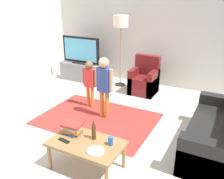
# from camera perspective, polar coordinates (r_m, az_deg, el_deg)

# --- Properties ---
(ground) EXTENTS (7.80, 7.80, 0.00)m
(ground) POSITION_cam_1_polar(r_m,az_deg,el_deg) (4.33, -3.77, -10.63)
(ground) COLOR beige
(wall_back) EXTENTS (6.00, 0.12, 2.70)m
(wall_back) POSITION_cam_1_polar(r_m,az_deg,el_deg) (6.48, 10.21, 12.77)
(wall_back) COLOR silver
(wall_back) RESTS_ON ground
(area_rug) EXTENTS (2.20, 1.60, 0.01)m
(area_rug) POSITION_cam_1_polar(r_m,az_deg,el_deg) (4.87, -3.45, -6.71)
(area_rug) COLOR #9E2D28
(area_rug) RESTS_ON ground
(tv_stand) EXTENTS (1.20, 0.44, 0.50)m
(tv_stand) POSITION_cam_1_polar(r_m,az_deg,el_deg) (6.91, -6.85, 4.07)
(tv_stand) COLOR slate
(tv_stand) RESTS_ON ground
(tv) EXTENTS (1.10, 0.28, 0.71)m
(tv) POSITION_cam_1_polar(r_m,az_deg,el_deg) (6.74, -7.18, 8.92)
(tv) COLOR black
(tv) RESTS_ON tv_stand
(couch) EXTENTS (0.80, 1.80, 0.86)m
(couch) POSITION_cam_1_polar(r_m,az_deg,el_deg) (4.17, 24.01, -9.45)
(couch) COLOR black
(couch) RESTS_ON ground
(armchair) EXTENTS (0.60, 0.60, 0.90)m
(armchair) POSITION_cam_1_polar(r_m,az_deg,el_deg) (6.05, 7.49, 1.99)
(armchair) COLOR maroon
(armchair) RESTS_ON ground
(floor_lamp) EXTENTS (0.36, 0.36, 1.78)m
(floor_lamp) POSITION_cam_1_polar(r_m,az_deg,el_deg) (6.22, 2.04, 14.54)
(floor_lamp) COLOR #262626
(floor_lamp) RESTS_ON ground
(child_near_tv) EXTENTS (0.34, 0.16, 1.00)m
(child_near_tv) POSITION_cam_1_polar(r_m,az_deg,el_deg) (5.16, -5.17, 2.20)
(child_near_tv) COLOR orange
(child_near_tv) RESTS_ON ground
(child_center) EXTENTS (0.40, 0.19, 1.20)m
(child_center) POSITION_cam_1_polar(r_m,az_deg,el_deg) (4.65, -1.82, 1.65)
(child_center) COLOR orange
(child_center) RESTS_ON ground
(coffee_table) EXTENTS (1.00, 0.60, 0.42)m
(coffee_table) POSITION_cam_1_polar(r_m,az_deg,el_deg) (3.46, -5.93, -12.62)
(coffee_table) COLOR olive
(coffee_table) RESTS_ON ground
(book_stack) EXTENTS (0.31, 0.25, 0.16)m
(book_stack) POSITION_cam_1_polar(r_m,az_deg,el_deg) (3.61, -9.16, -8.70)
(book_stack) COLOR #334CA5
(book_stack) RESTS_ON coffee_table
(bottle) EXTENTS (0.06, 0.06, 0.28)m
(bottle) POSITION_cam_1_polar(r_m,az_deg,el_deg) (3.43, -4.21, -9.57)
(bottle) COLOR #4C3319
(bottle) RESTS_ON coffee_table
(tv_remote) EXTENTS (0.18, 0.07, 0.02)m
(tv_remote) POSITION_cam_1_polar(r_m,az_deg,el_deg) (3.49, -10.99, -11.44)
(tv_remote) COLOR black
(tv_remote) RESTS_ON coffee_table
(soda_can) EXTENTS (0.07, 0.07, 0.12)m
(soda_can) POSITION_cam_1_polar(r_m,az_deg,el_deg) (3.33, -0.33, -11.74)
(soda_can) COLOR #2659B2
(soda_can) RESTS_ON coffee_table
(plate) EXTENTS (0.22, 0.22, 0.02)m
(plate) POSITION_cam_1_polar(r_m,az_deg,el_deg) (3.24, -3.82, -13.91)
(plate) COLOR white
(plate) RESTS_ON coffee_table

